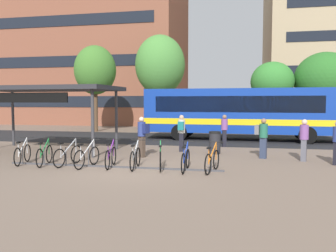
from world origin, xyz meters
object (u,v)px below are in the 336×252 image
at_px(parked_bicycle_silver_2, 68,155).
at_px(commuter_grey_pack_0, 263,135).
at_px(parked_bicycle_silver_5, 135,158).
at_px(street_tree_0, 160,65).
at_px(parked_bicycle_white_0, 23,154).
at_px(commuter_teal_pack_4, 181,130).
at_px(commuter_olive_pack_2, 224,128).
at_px(commuter_navy_pack_3, 142,134).
at_px(parked_bicycle_green_1, 45,155).
at_px(parked_bicycle_purple_4, 111,157).
at_px(parked_bicycle_orange_8, 212,161).
at_px(street_tree_3, 325,79).
at_px(parked_bicycle_green_6, 160,158).
at_px(street_tree_1, 272,82).
at_px(transit_shelter, 47,90).
at_px(street_tree_2, 95,70).
at_px(city_bus, 243,112).
at_px(parked_bicycle_white_3, 87,157).
at_px(commuter_maroon_pack_1, 304,137).
at_px(parked_bicycle_blue_7, 186,160).
at_px(trash_bin, 215,142).

relative_size(parked_bicycle_silver_2, commuter_grey_pack_0, 1.01).
bearing_deg(parked_bicycle_silver_5, street_tree_0, 4.99).
distance_m(parked_bicycle_white_0, commuter_teal_pack_4, 7.10).
bearing_deg(commuter_olive_pack_2, commuter_navy_pack_3, -46.53).
distance_m(parked_bicycle_green_1, parked_bicycle_purple_4, 2.60).
distance_m(commuter_grey_pack_0, street_tree_0, 16.55).
relative_size(parked_bicycle_orange_8, street_tree_3, 0.27).
bearing_deg(street_tree_0, commuter_olive_pack_2, -60.79).
bearing_deg(commuter_teal_pack_4, parked_bicycle_silver_2, 139.81).
bearing_deg(commuter_teal_pack_4, parked_bicycle_green_6, 178.32).
distance_m(parked_bicycle_green_6, street_tree_1, 17.76).
bearing_deg(commuter_navy_pack_3, transit_shelter, 16.54).
height_order(parked_bicycle_orange_8, street_tree_0, street_tree_0).
bearing_deg(street_tree_2, commuter_teal_pack_4, -48.63).
distance_m(city_bus, street_tree_0, 10.51).
distance_m(commuter_grey_pack_0, street_tree_1, 13.85).
distance_m(parked_bicycle_green_6, transit_shelter, 7.66).
xyz_separation_m(parked_bicycle_green_1, parked_bicycle_white_3, (1.74, -0.06, 0.00)).
height_order(city_bus, commuter_teal_pack_4, city_bus).
bearing_deg(parked_bicycle_green_1, commuter_grey_pack_0, -80.06).
xyz_separation_m(parked_bicycle_orange_8, commuter_maroon_pack_1, (3.48, 2.92, 0.60)).
distance_m(parked_bicycle_blue_7, transit_shelter, 8.52).
height_order(parked_bicycle_orange_8, commuter_grey_pack_0, commuter_grey_pack_0).
relative_size(parked_bicycle_white_0, commuter_grey_pack_0, 0.99).
xyz_separation_m(parked_bicycle_blue_7, commuter_maroon_pack_1, (4.39, 2.92, 0.60)).
bearing_deg(parked_bicycle_silver_2, trash_bin, -42.46).
distance_m(city_bus, parked_bicycle_green_6, 10.61).
bearing_deg(parked_bicycle_white_3, commuter_navy_pack_3, -21.26).
height_order(parked_bicycle_silver_5, trash_bin, trash_bin).
height_order(parked_bicycle_purple_4, parked_bicycle_green_6, same).
height_order(parked_bicycle_green_6, commuter_teal_pack_4, commuter_teal_pack_4).
bearing_deg(commuter_maroon_pack_1, parked_bicycle_green_6, -46.47).
bearing_deg(parked_bicycle_green_6, parked_bicycle_green_1, 79.36).
distance_m(parked_bicycle_white_0, parked_bicycle_orange_8, 7.28).
bearing_deg(transit_shelter, parked_bicycle_blue_7, -23.28).
xyz_separation_m(parked_bicycle_green_1, commuter_maroon_pack_1, (9.78, 2.88, 0.60)).
bearing_deg(commuter_grey_pack_0, street_tree_2, 157.55).
height_order(commuter_navy_pack_3, trash_bin, commuter_navy_pack_3).
bearing_deg(street_tree_3, transit_shelter, -138.97).
distance_m(parked_bicycle_white_0, commuter_grey_pack_0, 9.71).
relative_size(parked_bicycle_green_6, commuter_olive_pack_2, 0.99).
xyz_separation_m(commuter_grey_pack_0, commuter_teal_pack_4, (-3.68, 1.30, 0.04)).
relative_size(parked_bicycle_silver_5, transit_shelter, 0.25).
height_order(commuter_olive_pack_2, street_tree_0, street_tree_0).
bearing_deg(parked_bicycle_green_1, parked_bicycle_blue_7, -102.10).
distance_m(parked_bicycle_silver_5, street_tree_1, 18.13).
xyz_separation_m(parked_bicycle_orange_8, commuter_grey_pack_0, (1.89, 3.27, 0.60)).
bearing_deg(parked_bicycle_orange_8, street_tree_3, -11.64).
bearing_deg(parked_bicycle_purple_4, commuter_maroon_pack_1, -76.77).
bearing_deg(parked_bicycle_green_6, street_tree_3, -40.94).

